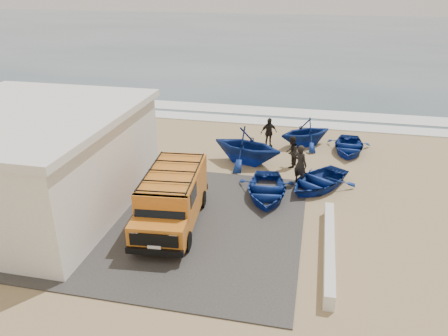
{
  "coord_description": "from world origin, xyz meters",
  "views": [
    {
      "loc": [
        4.1,
        -16.71,
        9.35
      ],
      "look_at": [
        0.21,
        1.12,
        1.2
      ],
      "focal_mm": 35.0,
      "sensor_mm": 36.0,
      "label": 1
    }
  ],
  "objects_px": {
    "building": "(29,161)",
    "boat_mid_left": "(247,145)",
    "boat_near_right": "(318,181)",
    "fisherman_front": "(300,164)",
    "van": "(172,197)",
    "boat_near_left": "(266,190)",
    "boat_mid_right": "(348,146)",
    "boat_far_left": "(305,132)",
    "parapet": "(329,248)",
    "fisherman_middle": "(292,152)",
    "fisherman_back": "(269,133)"
  },
  "relations": [
    {
      "from": "boat_far_left",
      "to": "fisherman_back",
      "type": "distance_m",
      "value": 2.19
    },
    {
      "from": "boat_near_right",
      "to": "fisherman_back",
      "type": "distance_m",
      "value": 5.79
    },
    {
      "from": "parapet",
      "to": "van",
      "type": "distance_m",
      "value": 6.35
    },
    {
      "from": "building",
      "to": "boat_far_left",
      "type": "xyz_separation_m",
      "value": [
        11.11,
        9.98,
        -1.31
      ]
    },
    {
      "from": "fisherman_middle",
      "to": "van",
      "type": "bearing_deg",
      "value": -19.77
    },
    {
      "from": "fisherman_front",
      "to": "boat_mid_left",
      "type": "bearing_deg",
      "value": 2.11
    },
    {
      "from": "boat_mid_right",
      "to": "fisherman_middle",
      "type": "bearing_deg",
      "value": -133.91
    },
    {
      "from": "boat_mid_left",
      "to": "boat_far_left",
      "type": "xyz_separation_m",
      "value": [
        2.94,
        3.3,
        -0.16
      ]
    },
    {
      "from": "building",
      "to": "parapet",
      "type": "height_order",
      "value": "building"
    },
    {
      "from": "van",
      "to": "boat_near_right",
      "type": "height_order",
      "value": "van"
    },
    {
      "from": "boat_mid_right",
      "to": "fisherman_back",
      "type": "distance_m",
      "value": 4.6
    },
    {
      "from": "parapet",
      "to": "fisherman_back",
      "type": "height_order",
      "value": "fisherman_back"
    },
    {
      "from": "building",
      "to": "boat_far_left",
      "type": "bearing_deg",
      "value": 41.92
    },
    {
      "from": "boat_near_left",
      "to": "fisherman_front",
      "type": "relative_size",
      "value": 1.9
    },
    {
      "from": "boat_mid_right",
      "to": "boat_far_left",
      "type": "height_order",
      "value": "boat_far_left"
    },
    {
      "from": "fisherman_front",
      "to": "boat_mid_right",
      "type": "bearing_deg",
      "value": -83.17
    },
    {
      "from": "boat_far_left",
      "to": "fisherman_middle",
      "type": "distance_m",
      "value": 3.35
    },
    {
      "from": "parapet",
      "to": "boat_mid_right",
      "type": "relative_size",
      "value": 1.73
    },
    {
      "from": "fisherman_back",
      "to": "boat_near_right",
      "type": "bearing_deg",
      "value": -91.38
    },
    {
      "from": "boat_near_left",
      "to": "building",
      "type": "bearing_deg",
      "value": -169.35
    },
    {
      "from": "boat_mid_left",
      "to": "van",
      "type": "bearing_deg",
      "value": -179.05
    },
    {
      "from": "boat_near_left",
      "to": "fisherman_back",
      "type": "bearing_deg",
      "value": 89.83
    },
    {
      "from": "building",
      "to": "fisherman_back",
      "type": "distance_m",
      "value": 13.06
    },
    {
      "from": "fisherman_front",
      "to": "fisherman_back",
      "type": "height_order",
      "value": "fisherman_front"
    },
    {
      "from": "building",
      "to": "parapet",
      "type": "xyz_separation_m",
      "value": [
        12.5,
        -1.0,
        -1.89
      ]
    },
    {
      "from": "van",
      "to": "fisherman_middle",
      "type": "distance_m",
      "value": 8.0
    },
    {
      "from": "building",
      "to": "boat_near_right",
      "type": "distance_m",
      "value": 12.88
    },
    {
      "from": "fisherman_front",
      "to": "fisherman_back",
      "type": "bearing_deg",
      "value": -30.56
    },
    {
      "from": "boat_mid_left",
      "to": "fisherman_front",
      "type": "height_order",
      "value": "boat_mid_left"
    },
    {
      "from": "parapet",
      "to": "boat_mid_left",
      "type": "relative_size",
      "value": 1.57
    },
    {
      "from": "van",
      "to": "boat_mid_left",
      "type": "height_order",
      "value": "van"
    },
    {
      "from": "boat_mid_left",
      "to": "boat_near_left",
      "type": "bearing_deg",
      "value": -140.99
    },
    {
      "from": "building",
      "to": "boat_mid_right",
      "type": "bearing_deg",
      "value": 34.86
    },
    {
      "from": "van",
      "to": "fisherman_middle",
      "type": "bearing_deg",
      "value": 52.63
    },
    {
      "from": "boat_near_right",
      "to": "van",
      "type": "bearing_deg",
      "value": -108.16
    },
    {
      "from": "boat_near_right",
      "to": "fisherman_front",
      "type": "bearing_deg",
      "value": -170.45
    },
    {
      "from": "boat_near_left",
      "to": "boat_mid_left",
      "type": "bearing_deg",
      "value": 106.12
    },
    {
      "from": "boat_far_left",
      "to": "building",
      "type": "bearing_deg",
      "value": -83.27
    },
    {
      "from": "parapet",
      "to": "boat_mid_right",
      "type": "distance_m",
      "value": 10.52
    },
    {
      "from": "boat_near_right",
      "to": "fisherman_middle",
      "type": "distance_m",
      "value": 2.72
    },
    {
      "from": "boat_near_right",
      "to": "boat_far_left",
      "type": "height_order",
      "value": "boat_far_left"
    },
    {
      "from": "boat_near_left",
      "to": "fisherman_front",
      "type": "distance_m",
      "value": 2.37
    },
    {
      "from": "building",
      "to": "boat_mid_left",
      "type": "relative_size",
      "value": 2.46
    },
    {
      "from": "boat_near_left",
      "to": "boat_mid_right",
      "type": "distance_m",
      "value": 7.57
    },
    {
      "from": "building",
      "to": "parapet",
      "type": "distance_m",
      "value": 12.68
    },
    {
      "from": "boat_near_right",
      "to": "fisherman_front",
      "type": "distance_m",
      "value": 1.14
    },
    {
      "from": "parapet",
      "to": "boat_near_left",
      "type": "height_order",
      "value": "boat_near_left"
    },
    {
      "from": "boat_mid_right",
      "to": "fisherman_back",
      "type": "relative_size",
      "value": 1.98
    },
    {
      "from": "parapet",
      "to": "boat_mid_left",
      "type": "height_order",
      "value": "boat_mid_left"
    },
    {
      "from": "fisherman_middle",
      "to": "boat_far_left",
      "type": "bearing_deg",
      "value": -177.36
    }
  ]
}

